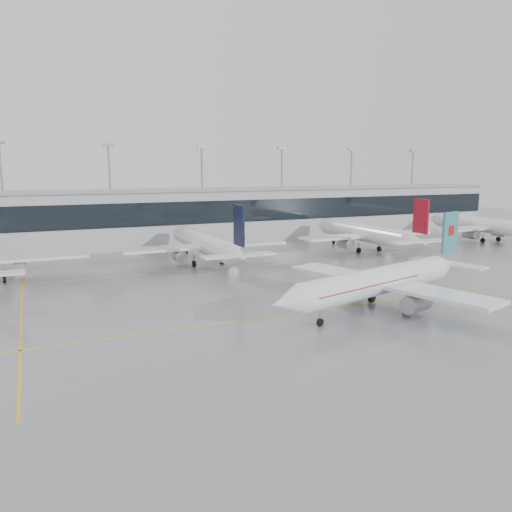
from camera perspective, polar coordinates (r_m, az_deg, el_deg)
name	(u,v)px	position (r m, az deg, el deg)	size (l,w,h in m)	color
ground	(298,313)	(59.99, 4.79, -6.51)	(320.00, 320.00, 0.00)	gray
taxi_line_main	(298,313)	(59.99, 4.79, -6.51)	(120.00, 0.25, 0.01)	gold
taxi_line_north	(213,268)	(86.63, -4.95, -1.39)	(120.00, 0.25, 0.01)	gold
taxi_line_cross	(21,310)	(67.28, -25.23, -5.62)	(0.25, 60.00, 0.01)	gold
terminal	(165,217)	(116.14, -10.33, 4.35)	(180.00, 15.00, 12.00)	#A9A9AD
terminal_glass	(174,214)	(108.73, -9.36, 4.81)	(180.00, 0.20, 5.00)	black
terminal_roof	(164,190)	(115.72, -10.42, 7.41)	(182.00, 16.00, 0.40)	gray
light_masts	(158,184)	(121.50, -11.14, 8.04)	(156.40, 1.00, 22.60)	gray
air_canada_jet	(384,280)	(62.92, 14.41, -2.73)	(35.11, 28.35, 11.07)	white
parked_jet_c	(206,244)	(89.43, -5.78, 1.36)	(29.64, 36.96, 11.72)	white
parked_jet_d	(366,234)	(105.86, 12.47, 2.51)	(29.64, 36.96, 11.72)	white
parked_jet_e	(487,226)	(129.87, 24.94, 3.15)	(29.64, 36.96, 11.72)	white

